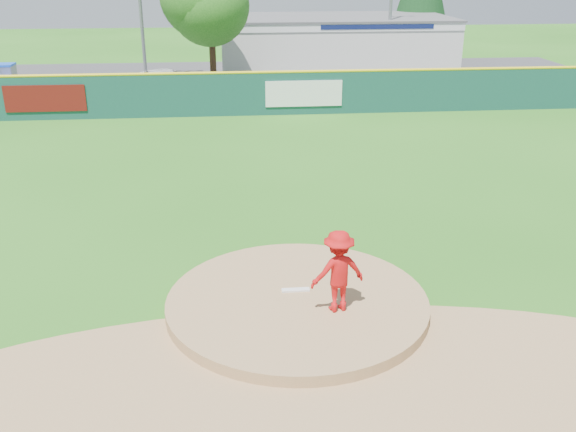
{
  "coord_description": "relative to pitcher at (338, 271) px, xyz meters",
  "views": [
    {
      "loc": [
        -1.34,
        -11.78,
        6.88
      ],
      "look_at": [
        0.0,
        2.0,
        1.3
      ],
      "focal_mm": 40.0,
      "sensor_mm": 36.0,
      "label": 1
    }
  ],
  "objects": [
    {
      "name": "outfield_fence",
      "position": [
        -0.76,
        18.54,
        -0.02
      ],
      "size": [
        40.0,
        0.14,
        2.07
      ],
      "color": "#14433C",
      "rests_on": "ground"
    },
    {
      "name": "pool_building_grp",
      "position": [
        5.24,
        32.53,
        0.56
      ],
      "size": [
        15.2,
        8.2,
        3.31
      ],
      "color": "silver",
      "rests_on": "ground"
    },
    {
      "name": "playground_slide",
      "position": [
        -13.89,
        24.71,
        -0.27
      ],
      "size": [
        1.06,
        2.99,
        1.65
      ],
      "color": "blue",
      "rests_on": "ground"
    },
    {
      "name": "deciduous_tree",
      "position": [
        -2.76,
        25.54,
        3.45
      ],
      "size": [
        5.6,
        5.6,
        7.36
      ],
      "color": "#382314",
      "rests_on": "ground"
    },
    {
      "name": "van",
      "position": [
        -5.1,
        23.97,
        -0.43
      ],
      "size": [
        5.0,
        2.76,
        1.32
      ],
      "primitive_type": "imported",
      "rotation": [
        0.0,
        0.0,
        1.69
      ],
      "color": "white",
      "rests_on": "parking_lot"
    },
    {
      "name": "ground",
      "position": [
        -0.76,
        0.54,
        -1.11
      ],
      "size": [
        120.0,
        120.0,
        0.0
      ],
      "primitive_type": "plane",
      "color": "#286B19",
      "rests_on": "ground"
    },
    {
      "name": "pitching_rubber",
      "position": [
        -0.76,
        0.84,
        -0.84
      ],
      "size": [
        0.6,
        0.15,
        0.04
      ],
      "primitive_type": "cube",
      "color": "white",
      "rests_on": "pitchers_mound"
    },
    {
      "name": "parking_lot",
      "position": [
        -0.76,
        27.54,
        -1.1
      ],
      "size": [
        44.0,
        16.0,
        0.02
      ],
      "primitive_type": "cube",
      "color": "#38383A",
      "rests_on": "ground"
    },
    {
      "name": "pitchers_mound",
      "position": [
        -0.76,
        0.54,
        -1.11
      ],
      "size": [
        5.5,
        5.5,
        0.5
      ],
      "primitive_type": "cylinder",
      "color": "#9E774C",
      "rests_on": "ground"
    },
    {
      "name": "infield_dirt_arc",
      "position": [
        -0.76,
        -2.46,
        -1.1
      ],
      "size": [
        15.4,
        15.4,
        0.01
      ],
      "primitive_type": "cylinder",
      "color": "#9E774C",
      "rests_on": "ground"
    },
    {
      "name": "pitcher",
      "position": [
        0.0,
        0.0,
        0.0
      ],
      "size": [
        1.22,
        0.86,
        1.72
      ],
      "primitive_type": "imported",
      "rotation": [
        0.0,
        0.0,
        3.36
      ],
      "color": "red",
      "rests_on": "pitchers_mound"
    },
    {
      "name": "fence_banners",
      "position": [
        -4.35,
        18.46,
        -0.11
      ],
      "size": [
        15.37,
        0.04,
        1.2
      ],
      "color": "#62120E",
      "rests_on": "ground"
    }
  ]
}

